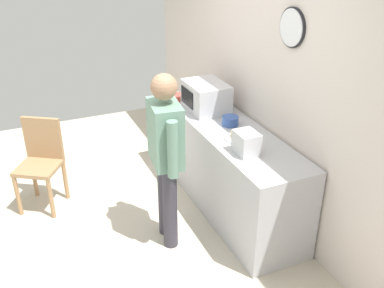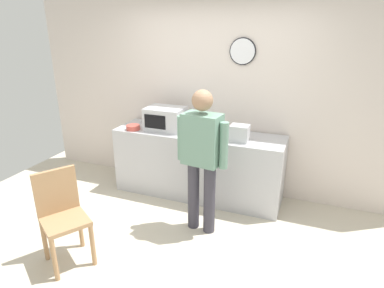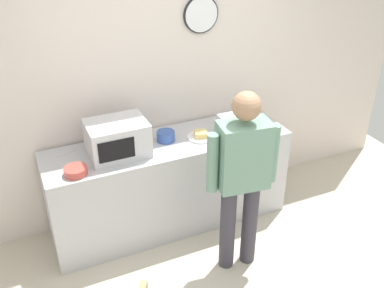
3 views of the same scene
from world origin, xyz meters
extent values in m
plane|color=beige|center=(0.00, 0.00, 0.00)|extent=(6.00, 6.00, 0.00)
cube|color=silver|center=(0.00, 1.60, 1.30)|extent=(5.40, 0.10, 2.60)
cylinder|color=white|center=(0.36, 1.54, 1.92)|extent=(0.31, 0.03, 0.31)
cylinder|color=black|center=(0.36, 1.54, 1.92)|extent=(0.33, 0.02, 0.33)
cube|color=#B7B7BC|center=(-0.10, 1.22, 0.45)|extent=(2.25, 0.62, 0.90)
cube|color=silver|center=(-0.57, 1.21, 1.05)|extent=(0.50, 0.38, 0.30)
cube|color=black|center=(-0.63, 1.01, 1.05)|extent=(0.30, 0.01, 0.18)
cylinder|color=white|center=(0.19, 1.17, 0.90)|extent=(0.24, 0.24, 0.01)
cube|color=#E4C16D|center=(0.19, 1.17, 0.94)|extent=(0.14, 0.14, 0.05)
cylinder|color=#33519E|center=(-0.11, 1.26, 0.94)|extent=(0.16, 0.16, 0.09)
cylinder|color=#C64C42|center=(-0.97, 1.03, 0.93)|extent=(0.19, 0.19, 0.06)
cube|color=silver|center=(0.47, 1.10, 1.00)|extent=(0.22, 0.18, 0.20)
cube|color=silver|center=(-0.98, 1.39, 0.90)|extent=(0.16, 0.08, 0.01)
cube|color=silver|center=(0.82, 1.05, 0.90)|extent=(0.14, 0.13, 0.01)
cylinder|color=#373540|center=(0.32, 0.44, 0.41)|extent=(0.13, 0.13, 0.82)
cylinder|color=#373540|center=(0.12, 0.47, 0.41)|extent=(0.13, 0.13, 0.82)
cube|color=gray|center=(0.22, 0.45, 1.10)|extent=(0.43, 0.29, 0.55)
cylinder|color=gray|center=(0.47, 0.42, 1.07)|extent=(0.09, 0.09, 0.50)
cylinder|color=gray|center=(-0.03, 0.49, 1.07)|extent=(0.09, 0.09, 0.50)
sphere|color=#A37A5B|center=(0.22, 0.45, 1.51)|extent=(0.22, 0.22, 0.22)
cylinder|color=#A87F56|center=(-0.75, -0.80, 0.23)|extent=(0.04, 0.04, 0.45)
cylinder|color=#A87F56|center=(-0.56, -0.50, 0.23)|extent=(0.04, 0.04, 0.45)
cylinder|color=#A87F56|center=(-1.05, -0.61, 0.23)|extent=(0.04, 0.04, 0.45)
cylinder|color=#A87F56|center=(-0.86, -0.31, 0.23)|extent=(0.04, 0.04, 0.45)
cube|color=#A87F56|center=(-0.80, -0.56, 0.47)|extent=(0.55, 0.55, 0.04)
cube|color=#A87F56|center=(-0.95, -0.46, 0.71)|extent=(0.25, 0.36, 0.45)
camera|label=1|loc=(3.36, -0.68, 2.68)|focal=40.96mm
camera|label=2|loc=(1.30, -2.62, 2.24)|focal=30.76mm
camera|label=3|loc=(-1.34, -2.05, 2.85)|focal=41.62mm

